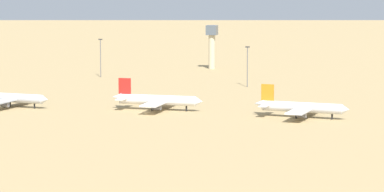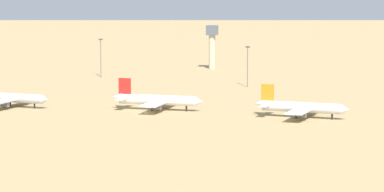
{
  "view_description": "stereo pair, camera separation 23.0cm",
  "coord_description": "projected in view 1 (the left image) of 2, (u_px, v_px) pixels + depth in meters",
  "views": [
    {
      "loc": [
        90.93,
        -303.89,
        45.25
      ],
      "look_at": [
        16.04,
        1.12,
        6.0
      ],
      "focal_mm": 89.59,
      "sensor_mm": 36.0,
      "label": 1
    },
    {
      "loc": [
        91.15,
        -303.84,
        45.25
      ],
      "look_at": [
        16.04,
        1.12,
        6.0
      ],
      "focal_mm": 89.59,
      "sensor_mm": 36.0,
      "label": 2
    }
  ],
  "objects": [
    {
      "name": "parked_jet_navy_1",
      "position": [
        9.0,
        98.0,
        333.44
      ],
      "size": [
        30.57,
        25.93,
        10.1
      ],
      "rotation": [
        0.0,
        0.0,
        -0.13
      ],
      "color": "silver",
      "rests_on": "ground"
    },
    {
      "name": "ground",
      "position": [
        145.0,
        113.0,
        319.97
      ],
      "size": [
        4000.0,
        4000.0,
        0.0
      ],
      "primitive_type": "plane",
      "color": "tan"
    },
    {
      "name": "light_pole_west",
      "position": [
        247.0,
        64.0,
        393.52
      ],
      "size": [
        1.8,
        0.5,
        16.82
      ],
      "color": "#59595E",
      "rests_on": "ground"
    },
    {
      "name": "parked_jet_orange_3",
      "position": [
        301.0,
        107.0,
        308.17
      ],
      "size": [
        31.62,
        26.85,
        10.45
      ],
      "rotation": [
        0.0,
        0.0,
        -0.14
      ],
      "color": "silver",
      "rests_on": "ground"
    },
    {
      "name": "control_tower",
      "position": [
        212.0,
        43.0,
        471.03
      ],
      "size": [
        5.2,
        5.2,
        21.48
      ],
      "color": "#C6B793",
      "rests_on": "ground"
    },
    {
      "name": "light_pole_mid",
      "position": [
        101.0,
        55.0,
        431.46
      ],
      "size": [
        1.8,
        0.5,
        17.43
      ],
      "color": "#59595E",
      "rests_on": "ground"
    },
    {
      "name": "parked_jet_red_2",
      "position": [
        157.0,
        100.0,
        325.73
      ],
      "size": [
        32.32,
        27.11,
        10.69
      ],
      "rotation": [
        0.0,
        0.0,
        -0.03
      ],
      "color": "white",
      "rests_on": "ground"
    }
  ]
}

